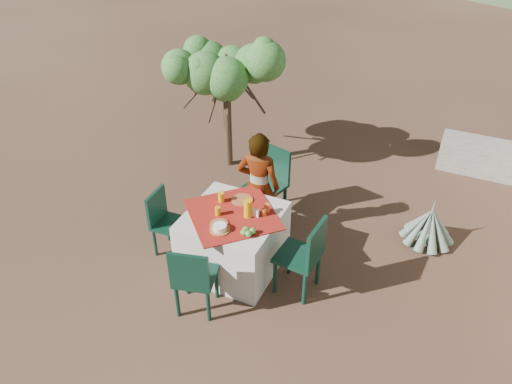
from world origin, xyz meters
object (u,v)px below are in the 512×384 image
(chair_near, at_px, (193,278))
(juice_pitcher, at_px, (248,208))
(table, at_px, (233,240))
(chair_far, at_px, (270,180))
(chair_left, at_px, (165,219))
(person, at_px, (259,187))
(chair_right, at_px, (305,254))
(agave, at_px, (429,226))
(shrub_tree, at_px, (231,77))

(chair_near, relative_size, juice_pitcher, 4.26)
(table, relative_size, juice_pitcher, 6.14)
(chair_far, height_order, chair_left, chair_far)
(person, bearing_deg, chair_far, -91.99)
(chair_right, bearing_deg, chair_far, -136.96)
(agave, bearing_deg, shrub_tree, 167.55)
(table, relative_size, person, 0.89)
(juice_pitcher, bearing_deg, chair_left, -173.22)
(chair_right, xyz_separation_m, juice_pitcher, (-0.72, 0.09, 0.33))
(chair_far, relative_size, chair_left, 1.18)
(person, xyz_separation_m, agave, (2.00, 0.76, -0.49))
(chair_left, height_order, chair_right, chair_right)
(chair_left, bearing_deg, chair_right, -91.64)
(person, height_order, juice_pitcher, person)
(chair_left, distance_m, agave, 3.27)
(chair_near, xyz_separation_m, agave, (2.06, 2.25, -0.26))
(chair_far, distance_m, person, 0.49)
(chair_left, xyz_separation_m, chair_right, (1.76, 0.04, 0.07))
(chair_far, distance_m, shrub_tree, 1.69)
(table, bearing_deg, chair_right, -3.38)
(shrub_tree, bearing_deg, chair_near, -70.61)
(chair_right, distance_m, juice_pitcher, 0.80)
(chair_far, relative_size, shrub_tree, 0.54)
(chair_near, distance_m, chair_left, 1.12)
(table, height_order, chair_near, chair_near)
(chair_right, relative_size, person, 0.66)
(chair_far, height_order, juice_pitcher, chair_far)
(chair_right, bearing_deg, juice_pitcher, -92.35)
(person, bearing_deg, table, 80.67)
(chair_far, distance_m, agave, 2.09)
(table, xyz_separation_m, juice_pitcher, (0.18, 0.04, 0.49))
(chair_right, bearing_deg, chair_near, -45.35)
(chair_near, bearing_deg, agave, -146.66)
(chair_right, distance_m, shrub_tree, 3.05)
(chair_left, bearing_deg, shrub_tree, 2.38)
(agave, bearing_deg, chair_far, -171.43)
(shrub_tree, bearing_deg, agave, -12.45)
(table, height_order, shrub_tree, shrub_tree)
(chair_near, distance_m, chair_right, 1.21)
(table, distance_m, juice_pitcher, 0.52)
(chair_near, distance_m, juice_pitcher, 0.97)
(agave, bearing_deg, juice_pitcher, -143.12)
(shrub_tree, xyz_separation_m, juice_pitcher, (1.25, -2.07, -0.57))
(agave, xyz_separation_m, juice_pitcher, (-1.84, -1.38, 0.63))
(chair_left, height_order, agave, chair_left)
(table, xyz_separation_m, chair_right, (0.89, -0.05, 0.16))
(agave, bearing_deg, table, -144.90)
(chair_far, bearing_deg, table, -73.53)
(table, bearing_deg, agave, 35.10)
(chair_far, bearing_deg, chair_near, -75.20)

